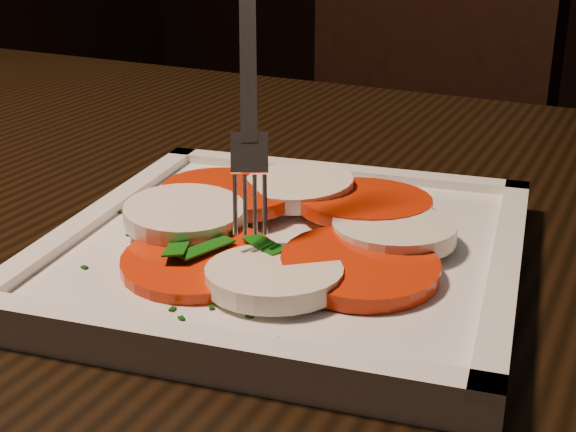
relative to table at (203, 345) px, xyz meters
The scene contains 5 objects.
table is the anchor object (origin of this frame).
chair 0.73m from the table, 102.55° to the left, with size 0.49×0.49×0.93m.
plate 0.14m from the table, 22.45° to the right, with size 0.25×0.25×0.01m, color white.
caprese_salad 0.16m from the table, 22.53° to the right, with size 0.21×0.22×0.02m.
fork 0.22m from the table, 28.30° to the right, with size 0.03×0.08×0.16m, color white, non-canonical shape.
Camera 1 is at (0.31, -0.55, 0.95)m, focal length 50.00 mm.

